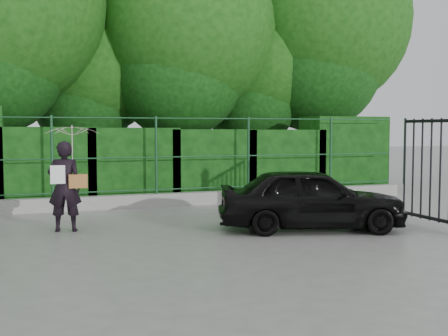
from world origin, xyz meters
name	(u,v)px	position (x,y,z in m)	size (l,w,h in m)	color
ground	(197,246)	(0.00, 0.00, 0.00)	(80.00, 80.00, 0.00)	gray
kerb	(139,201)	(0.00, 4.50, 0.15)	(14.00, 0.25, 0.30)	#9E9E99
fence	(149,155)	(0.22, 4.50, 1.20)	(14.13, 0.06, 1.80)	#184324
hedge	(125,162)	(-0.14, 5.50, 0.99)	(14.20, 1.20, 2.30)	black
trees	(155,30)	(1.14, 7.74, 4.62)	(17.10, 6.15, 8.08)	black
woman	(70,161)	(-1.72, 2.01, 1.24)	(0.94, 0.95, 1.89)	black
car	(311,198)	(2.33, 0.66, 0.56)	(1.33, 3.30, 1.12)	black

